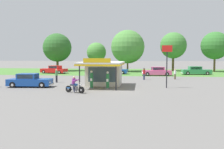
{
  "coord_description": "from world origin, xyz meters",
  "views": [
    {
      "loc": [
        2.58,
        -24.61,
        3.47
      ],
      "look_at": [
        -0.7,
        2.84,
        1.4
      ],
      "focal_mm": 39.54,
      "sensor_mm": 36.0,
      "label": 1
    }
  ],
  "objects_px": {
    "parked_car_back_row_far_left": "(115,71)",
    "motorcycle_with_rider": "(74,86)",
    "bystander_admiring_sedan": "(57,75)",
    "roadside_pole_sign": "(167,59)",
    "featured_classic_sedan": "(30,81)",
    "parked_car_back_row_centre": "(54,70)",
    "gas_pump_offside": "(108,81)",
    "parked_car_back_row_centre_right": "(157,72)",
    "parked_car_back_row_left": "(196,71)",
    "bystander_strolling_foreground": "(144,74)",
    "gas_pump_nearside": "(92,80)",
    "bystander_leaning_by_kiosk": "(175,74)"
  },
  "relations": [
    {
      "from": "parked_car_back_row_centre_right",
      "to": "bystander_strolling_foreground",
      "type": "distance_m",
      "value": 8.36
    },
    {
      "from": "parked_car_back_row_centre_right",
      "to": "bystander_leaning_by_kiosk",
      "type": "bearing_deg",
      "value": -72.0
    },
    {
      "from": "gas_pump_offside",
      "to": "parked_car_back_row_centre_right",
      "type": "distance_m",
      "value": 19.61
    },
    {
      "from": "motorcycle_with_rider",
      "to": "parked_car_back_row_left",
      "type": "xyz_separation_m",
      "value": [
        16.46,
        25.11,
        0.05
      ]
    },
    {
      "from": "featured_classic_sedan",
      "to": "parked_car_back_row_centre",
      "type": "bearing_deg",
      "value": 103.0
    },
    {
      "from": "gas_pump_offside",
      "to": "parked_car_back_row_centre",
      "type": "distance_m",
      "value": 25.96
    },
    {
      "from": "parked_car_back_row_far_left",
      "to": "bystander_leaning_by_kiosk",
      "type": "xyz_separation_m",
      "value": [
        10.04,
        -10.29,
        0.18
      ]
    },
    {
      "from": "parked_car_back_row_far_left",
      "to": "bystander_strolling_foreground",
      "type": "height_order",
      "value": "bystander_strolling_foreground"
    },
    {
      "from": "gas_pump_offside",
      "to": "parked_car_back_row_far_left",
      "type": "xyz_separation_m",
      "value": [
        -1.49,
        21.96,
        -0.19
      ]
    },
    {
      "from": "gas_pump_nearside",
      "to": "parked_car_back_row_centre",
      "type": "distance_m",
      "value": 25.07
    },
    {
      "from": "gas_pump_nearside",
      "to": "bystander_leaning_by_kiosk",
      "type": "relative_size",
      "value": 1.22
    },
    {
      "from": "bystander_strolling_foreground",
      "to": "roadside_pole_sign",
      "type": "xyz_separation_m",
      "value": [
        2.34,
        -9.16,
        2.27
      ]
    },
    {
      "from": "gas_pump_nearside",
      "to": "motorcycle_with_rider",
      "type": "bearing_deg",
      "value": -106.54
    },
    {
      "from": "parked_car_back_row_left",
      "to": "parked_car_back_row_centre",
      "type": "bearing_deg",
      "value": 179.78
    },
    {
      "from": "parked_car_back_row_centre_right",
      "to": "parked_car_back_row_centre",
      "type": "relative_size",
      "value": 0.93
    },
    {
      "from": "parked_car_back_row_centre_right",
      "to": "bystander_admiring_sedan",
      "type": "distance_m",
      "value": 19.1
    },
    {
      "from": "parked_car_back_row_far_left",
      "to": "motorcycle_with_rider",
      "type": "bearing_deg",
      "value": -92.78
    },
    {
      "from": "featured_classic_sedan",
      "to": "bystander_leaning_by_kiosk",
      "type": "distance_m",
      "value": 20.76
    },
    {
      "from": "parked_car_back_row_centre_right",
      "to": "parked_car_back_row_centre",
      "type": "xyz_separation_m",
      "value": [
        -20.17,
        3.37,
        -0.01
      ]
    },
    {
      "from": "gas_pump_offside",
      "to": "bystander_leaning_by_kiosk",
      "type": "xyz_separation_m",
      "value": [
        8.55,
        11.67,
        -0.02
      ]
    },
    {
      "from": "featured_classic_sedan",
      "to": "parked_car_back_row_left",
      "type": "distance_m",
      "value": 31.17
    },
    {
      "from": "parked_car_back_row_far_left",
      "to": "bystander_strolling_foreground",
      "type": "bearing_deg",
      "value": -64.46
    },
    {
      "from": "motorcycle_with_rider",
      "to": "bystander_leaning_by_kiosk",
      "type": "distance_m",
      "value": 18.71
    },
    {
      "from": "gas_pump_nearside",
      "to": "bystander_leaning_by_kiosk",
      "type": "bearing_deg",
      "value": 48.59
    },
    {
      "from": "gas_pump_nearside",
      "to": "parked_car_back_row_far_left",
      "type": "relative_size",
      "value": 0.37
    },
    {
      "from": "motorcycle_with_rider",
      "to": "roadside_pole_sign",
      "type": "bearing_deg",
      "value": 27.35
    },
    {
      "from": "motorcycle_with_rider",
      "to": "bystander_admiring_sedan",
      "type": "relative_size",
      "value": 1.15
    },
    {
      "from": "parked_car_back_row_left",
      "to": "roadside_pole_sign",
      "type": "xyz_separation_m",
      "value": [
        -7.45,
        -20.45,
        2.47
      ]
    },
    {
      "from": "gas_pump_nearside",
      "to": "roadside_pole_sign",
      "type": "relative_size",
      "value": 0.42
    },
    {
      "from": "gas_pump_offside",
      "to": "motorcycle_with_rider",
      "type": "bearing_deg",
      "value": -129.67
    },
    {
      "from": "motorcycle_with_rider",
      "to": "gas_pump_nearside",
      "type": "bearing_deg",
      "value": 73.46
    },
    {
      "from": "gas_pump_nearside",
      "to": "parked_car_back_row_left",
      "type": "xyz_separation_m",
      "value": [
        15.49,
        21.84,
        -0.17
      ]
    },
    {
      "from": "bystander_leaning_by_kiosk",
      "to": "bystander_admiring_sedan",
      "type": "bearing_deg",
      "value": -158.79
    },
    {
      "from": "parked_car_back_row_left",
      "to": "bystander_strolling_foreground",
      "type": "relative_size",
      "value": 3.29
    },
    {
      "from": "bystander_admiring_sedan",
      "to": "roadside_pole_sign",
      "type": "height_order",
      "value": "roadside_pole_sign"
    },
    {
      "from": "parked_car_back_row_centre",
      "to": "parked_car_back_row_far_left",
      "type": "bearing_deg",
      "value": 0.07
    },
    {
      "from": "gas_pump_nearside",
      "to": "bystander_leaning_by_kiosk",
      "type": "height_order",
      "value": "gas_pump_nearside"
    },
    {
      "from": "parked_car_back_row_far_left",
      "to": "featured_classic_sedan",
      "type": "bearing_deg",
      "value": -108.99
    },
    {
      "from": "bystander_strolling_foreground",
      "to": "motorcycle_with_rider",
      "type": "bearing_deg",
      "value": -115.76
    },
    {
      "from": "motorcycle_with_rider",
      "to": "parked_car_back_row_centre_right",
      "type": "bearing_deg",
      "value": 67.57
    },
    {
      "from": "featured_classic_sedan",
      "to": "bystander_leaning_by_kiosk",
      "type": "relative_size",
      "value": 3.22
    },
    {
      "from": "parked_car_back_row_far_left",
      "to": "parked_car_back_row_centre_right",
      "type": "height_order",
      "value": "parked_car_back_row_centre_right"
    },
    {
      "from": "motorcycle_with_rider",
      "to": "parked_car_back_row_left",
      "type": "bearing_deg",
      "value": 56.76
    },
    {
      "from": "featured_classic_sedan",
      "to": "parked_car_back_row_centre",
      "type": "distance_m",
      "value": 22.09
    },
    {
      "from": "gas_pump_offside",
      "to": "featured_classic_sedan",
      "type": "relative_size",
      "value": 0.36
    },
    {
      "from": "parked_car_back_row_far_left",
      "to": "parked_car_back_row_centre",
      "type": "xyz_separation_m",
      "value": [
        -12.38,
        -0.01,
        0.05
      ]
    },
    {
      "from": "parked_car_back_row_far_left",
      "to": "bystander_admiring_sedan",
      "type": "bearing_deg",
      "value": -110.11
    },
    {
      "from": "parked_car_back_row_centre",
      "to": "bystander_leaning_by_kiosk",
      "type": "bearing_deg",
      "value": -24.63
    },
    {
      "from": "parked_car_back_row_far_left",
      "to": "roadside_pole_sign",
      "type": "distance_m",
      "value": 22.14
    },
    {
      "from": "featured_classic_sedan",
      "to": "parked_car_back_row_left",
      "type": "height_order",
      "value": "parked_car_back_row_left"
    }
  ]
}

